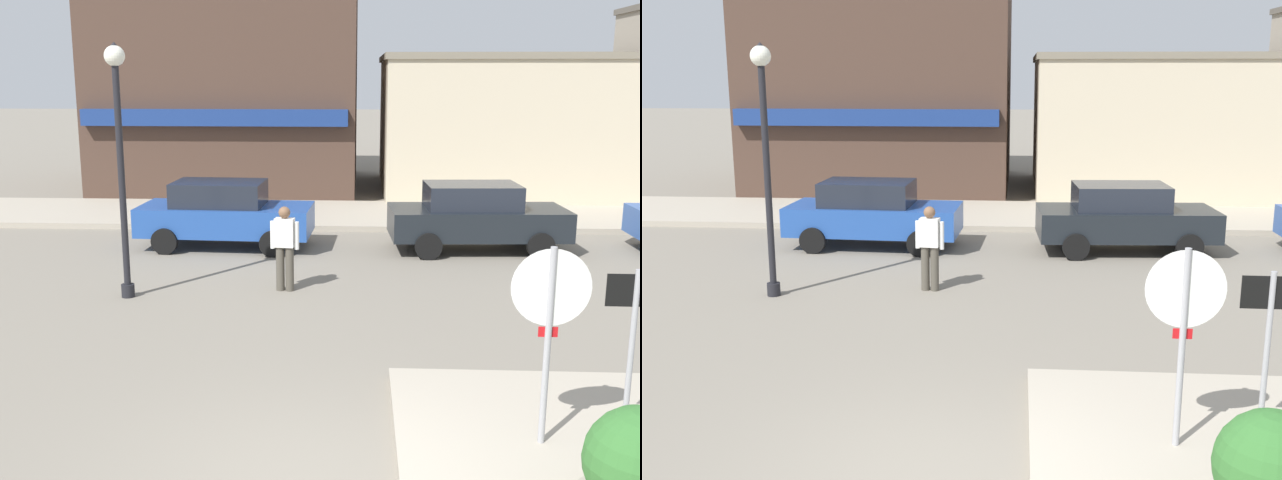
{
  "view_description": "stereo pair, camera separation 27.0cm",
  "coord_description": "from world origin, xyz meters",
  "views": [
    {
      "loc": [
        0.45,
        -6.74,
        4.01
      ],
      "look_at": [
        -0.15,
        4.5,
        1.5
      ],
      "focal_mm": 42.0,
      "sensor_mm": 36.0,
      "label": 1
    },
    {
      "loc": [
        0.71,
        -6.73,
        4.01
      ],
      "look_at": [
        -0.15,
        4.5,
        1.5
      ],
      "focal_mm": 42.0,
      "sensor_mm": 36.0,
      "label": 2
    }
  ],
  "objects": [
    {
      "name": "parked_car_second",
      "position": [
        3.13,
        10.29,
        0.81
      ],
      "size": [
        4.09,
        2.06,
        1.56
      ],
      "color": "black",
      "rests_on": "ground"
    },
    {
      "name": "building_corner_shop",
      "position": [
        -4.0,
        20.42,
        4.19
      ],
      "size": [
        8.85,
        8.9,
        8.37
      ],
      "color": "#473328",
      "rests_on": "ground"
    },
    {
      "name": "pedestrian_crossing_near",
      "position": [
        -0.94,
        6.81,
        0.87
      ],
      "size": [
        0.56,
        0.27,
        1.61
      ],
      "color": "#4C473D",
      "rests_on": "ground"
    },
    {
      "name": "stop_sign",
      "position": [
        2.42,
        0.73,
        1.52
      ],
      "size": [
        0.82,
        0.07,
        2.3
      ],
      "color": "#9E9EA3",
      "rests_on": "ground"
    },
    {
      "name": "building_storefront_left_near",
      "position": [
        5.2,
        19.64,
        2.32
      ],
      "size": [
        8.06,
        7.98,
        4.62
      ],
      "color": "beige",
      "rests_on": "ground"
    },
    {
      "name": "kerb_far",
      "position": [
        0.0,
        14.22,
        0.07
      ],
      "size": [
        80.0,
        4.0,
        0.15
      ],
      "primitive_type": "cube",
      "color": "#A89E8C",
      "rests_on": "ground"
    },
    {
      "name": "parked_car_nearest",
      "position": [
        -2.71,
        10.35,
        0.81
      ],
      "size": [
        4.08,
        2.03,
        1.56
      ],
      "color": "#234C9E",
      "rests_on": "ground"
    },
    {
      "name": "lamp_post",
      "position": [
        -3.78,
        6.24,
        2.96
      ],
      "size": [
        0.36,
        0.36,
        4.54
      ],
      "color": "black",
      "rests_on": "ground"
    },
    {
      "name": "one_way_sign",
      "position": [
        3.24,
        0.63,
        1.33
      ],
      "size": [
        0.6,
        0.06,
        2.1
      ],
      "color": "#9E9EA3",
      "rests_on": "ground"
    }
  ]
}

